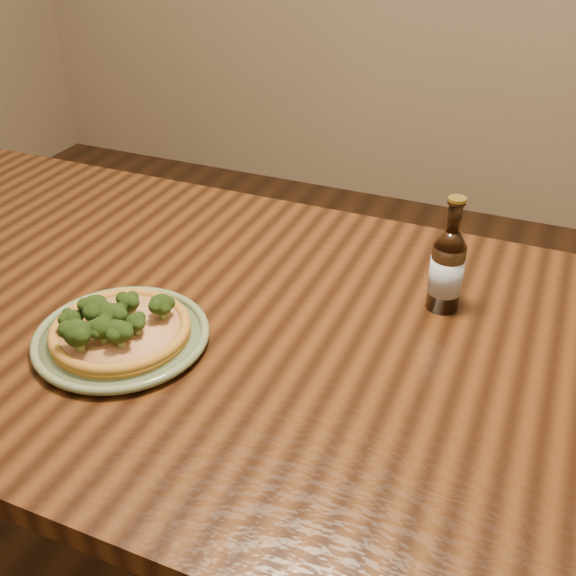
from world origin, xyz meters
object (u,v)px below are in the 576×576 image
at_px(table, 165,341).
at_px(beer_bottle, 447,269).
at_px(pizza, 118,328).
at_px(plate, 122,337).

bearing_deg(table, beer_bottle, 19.89).
xyz_separation_m(table, pizza, (0.01, -0.14, 0.12)).
bearing_deg(plate, pizza, -103.26).
height_order(plate, pizza, pizza).
height_order(table, plate, plate).
distance_m(table, beer_bottle, 0.52).
height_order(table, pizza, pizza).
bearing_deg(table, plate, -83.74).
relative_size(table, pizza, 7.26).
xyz_separation_m(plate, pizza, (-0.00, -0.00, 0.02)).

